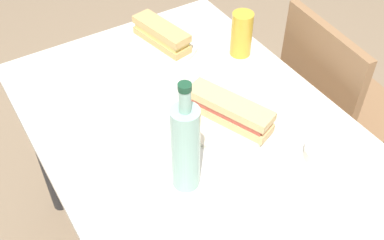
% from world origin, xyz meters
% --- Properties ---
extents(dining_table, '(1.14, 0.82, 0.74)m').
position_xyz_m(dining_table, '(0.00, 0.00, 0.62)').
color(dining_table, silver).
rests_on(dining_table, ground).
extents(chair_far, '(0.43, 0.43, 0.88)m').
position_xyz_m(chair_far, '(-0.01, 0.61, 0.50)').
color(chair_far, '#936B47').
rests_on(chair_far, ground).
extents(plate_near, '(0.25, 0.25, 0.01)m').
position_xyz_m(plate_near, '(0.05, 0.09, 0.74)').
color(plate_near, silver).
rests_on(plate_near, dining_table).
extents(baguette_sandwich_near, '(0.26, 0.16, 0.07)m').
position_xyz_m(baguette_sandwich_near, '(0.05, 0.09, 0.79)').
color(baguette_sandwich_near, '#DBB77A').
rests_on(baguette_sandwich_near, plate_near).
extents(knife_near, '(0.17, 0.08, 0.01)m').
position_xyz_m(knife_near, '(0.01, 0.14, 0.75)').
color(knife_near, silver).
rests_on(knife_near, plate_near).
extents(plate_far, '(0.25, 0.25, 0.01)m').
position_xyz_m(plate_far, '(-0.38, 0.11, 0.74)').
color(plate_far, silver).
rests_on(plate_far, dining_table).
extents(baguette_sandwich_far, '(0.23, 0.11, 0.07)m').
position_xyz_m(baguette_sandwich_far, '(-0.38, 0.11, 0.79)').
color(baguette_sandwich_far, tan).
rests_on(baguette_sandwich_far, plate_far).
extents(knife_far, '(0.18, 0.03, 0.01)m').
position_xyz_m(knife_far, '(-0.40, 0.17, 0.75)').
color(knife_far, silver).
rests_on(knife_far, plate_far).
extents(water_bottle, '(0.07, 0.07, 0.32)m').
position_xyz_m(water_bottle, '(0.17, -0.12, 0.87)').
color(water_bottle, '#99C6B7').
rests_on(water_bottle, dining_table).
extents(beer_glass, '(0.07, 0.07, 0.15)m').
position_xyz_m(beer_glass, '(-0.21, 0.32, 0.81)').
color(beer_glass, gold).
rests_on(beer_glass, dining_table).
extents(olive_bowl, '(0.10, 0.10, 0.03)m').
position_xyz_m(olive_bowl, '(0.28, 0.23, 0.75)').
color(olive_bowl, silver).
rests_on(olive_bowl, dining_table).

